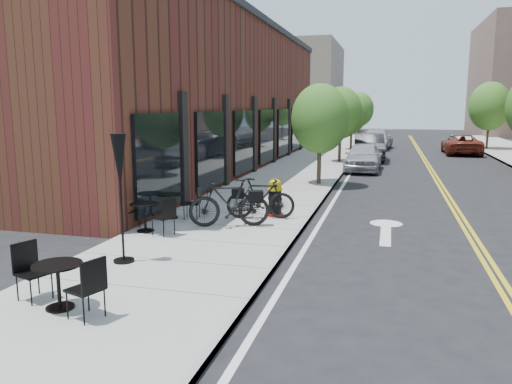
% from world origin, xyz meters
% --- Properties ---
extents(ground, '(120.00, 120.00, 0.00)m').
position_xyz_m(ground, '(0.00, 0.00, 0.00)').
color(ground, black).
rests_on(ground, ground).
extents(sidewalk_near, '(4.00, 70.00, 0.12)m').
position_xyz_m(sidewalk_near, '(-2.00, 10.00, 0.06)').
color(sidewalk_near, '#9E9B93').
rests_on(sidewalk_near, ground).
extents(building_near, '(5.00, 28.00, 7.00)m').
position_xyz_m(building_near, '(-6.50, 14.00, 3.50)').
color(building_near, '#4D2818').
rests_on(building_near, ground).
extents(bg_building_left, '(8.00, 14.00, 10.00)m').
position_xyz_m(bg_building_left, '(-8.00, 48.00, 5.00)').
color(bg_building_left, '#726656').
rests_on(bg_building_left, ground).
extents(tree_near_a, '(2.20, 2.20, 3.81)m').
position_xyz_m(tree_near_a, '(-0.60, 9.00, 2.60)').
color(tree_near_a, '#382B1E').
rests_on(tree_near_a, sidewalk_near).
extents(tree_near_b, '(2.30, 2.30, 3.98)m').
position_xyz_m(tree_near_b, '(-0.60, 17.00, 2.71)').
color(tree_near_b, '#382B1E').
rests_on(tree_near_b, sidewalk_near).
extents(tree_near_c, '(2.10, 2.10, 3.67)m').
position_xyz_m(tree_near_c, '(-0.60, 25.00, 2.53)').
color(tree_near_c, '#382B1E').
rests_on(tree_near_c, sidewalk_near).
extents(tree_near_d, '(2.40, 2.40, 4.11)m').
position_xyz_m(tree_near_d, '(-0.60, 33.00, 2.79)').
color(tree_near_d, '#382B1E').
rests_on(tree_near_d, sidewalk_near).
extents(tree_far_c, '(2.80, 2.80, 4.62)m').
position_xyz_m(tree_far_c, '(8.60, 28.00, 3.06)').
color(tree_far_c, '#382B1E').
rests_on(tree_far_c, sidewalk_far).
extents(fire_hydrant, '(0.59, 0.59, 1.05)m').
position_xyz_m(fire_hydrant, '(-0.95, 2.90, 0.62)').
color(fire_hydrant, maroon).
rests_on(fire_hydrant, sidewalk_near).
extents(bicycle_left, '(2.08, 1.21, 1.20)m').
position_xyz_m(bicycle_left, '(-1.78, 1.42, 0.72)').
color(bicycle_left, black).
rests_on(bicycle_left, sidewalk_near).
extents(bicycle_right, '(1.88, 0.89, 1.09)m').
position_xyz_m(bicycle_right, '(-1.25, 2.50, 0.67)').
color(bicycle_right, black).
rests_on(bicycle_right, sidewalk_near).
extents(bistro_set_a, '(1.70, 0.93, 0.90)m').
position_xyz_m(bistro_set_a, '(-2.63, -4.09, 0.57)').
color(bistro_set_a, black).
rests_on(bistro_set_a, sidewalk_near).
extents(bistro_set_b, '(1.68, 0.95, 0.89)m').
position_xyz_m(bistro_set_b, '(-3.57, 0.44, 0.57)').
color(bistro_set_b, black).
rests_on(bistro_set_b, sidewalk_near).
extents(bistro_set_c, '(1.62, 0.79, 0.85)m').
position_xyz_m(bistro_set_c, '(-3.60, 1.92, 0.55)').
color(bistro_set_c, black).
rests_on(bistro_set_c, sidewalk_near).
extents(patio_umbrella, '(0.40, 0.40, 2.46)m').
position_xyz_m(patio_umbrella, '(-2.86, -1.82, 1.89)').
color(patio_umbrella, black).
rests_on(patio_umbrella, sidewalk_near).
extents(parked_car_a, '(1.71, 4.06, 1.37)m').
position_xyz_m(parked_car_a, '(0.80, 14.20, 0.68)').
color(parked_car_a, '#A2A4AA').
rests_on(parked_car_a, ground).
extents(parked_car_b, '(1.96, 4.77, 1.54)m').
position_xyz_m(parked_car_b, '(0.86, 19.04, 0.77)').
color(parked_car_b, black).
rests_on(parked_car_b, ground).
extents(parked_car_c, '(2.55, 5.12, 1.43)m').
position_xyz_m(parked_car_c, '(1.04, 26.86, 0.72)').
color(parked_car_c, '#A3A3A8').
rests_on(parked_car_c, ground).
extents(parked_car_far, '(2.17, 4.66, 1.29)m').
position_xyz_m(parked_car_far, '(6.45, 24.30, 0.65)').
color(parked_car_far, maroon).
rests_on(parked_car_far, ground).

